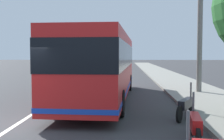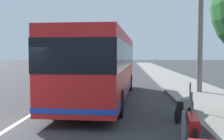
{
  "view_description": "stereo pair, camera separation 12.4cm",
  "coord_description": "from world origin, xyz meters",
  "px_view_note": "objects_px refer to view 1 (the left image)",
  "views": [
    {
      "loc": [
        -8.49,
        -3.55,
        2.29
      ],
      "look_at": [
        5.81,
        -2.85,
        1.48
      ],
      "focal_mm": 44.3,
      "sensor_mm": 36.0,
      "label": 1
    },
    {
      "loc": [
        -8.48,
        -3.67,
        2.29
      ],
      "look_at": [
        5.81,
        -2.85,
        1.48
      ],
      "focal_mm": 44.3,
      "sensor_mm": 36.0,
      "label": 2
    }
  ],
  "objects_px": {
    "motorcycle_by_tree": "(186,106)",
    "car_ahead_same_lane": "(98,62)",
    "motorcycle_nearest_curb": "(195,126)",
    "car_side_street": "(61,69)",
    "utility_pole": "(200,33)",
    "car_far_distant": "(122,62)",
    "car_oncoming": "(82,65)",
    "coach_bus": "(102,63)"
  },
  "relations": [
    {
      "from": "motorcycle_nearest_curb",
      "to": "car_oncoming",
      "type": "bearing_deg",
      "value": 22.33
    },
    {
      "from": "coach_bus",
      "to": "car_ahead_same_lane",
      "type": "bearing_deg",
      "value": 9.18
    },
    {
      "from": "car_side_street",
      "to": "motorcycle_by_tree",
      "type": "bearing_deg",
      "value": 29.75
    },
    {
      "from": "motorcycle_nearest_curb",
      "to": "car_side_street",
      "type": "relative_size",
      "value": 0.46
    },
    {
      "from": "coach_bus",
      "to": "car_oncoming",
      "type": "relative_size",
      "value": 2.57
    },
    {
      "from": "motorcycle_nearest_curb",
      "to": "car_far_distant",
      "type": "distance_m",
      "value": 54.9
    },
    {
      "from": "motorcycle_by_tree",
      "to": "car_side_street",
      "type": "distance_m",
      "value": 20.75
    },
    {
      "from": "coach_bus",
      "to": "utility_pole",
      "type": "relative_size",
      "value": 1.68
    },
    {
      "from": "motorcycle_by_tree",
      "to": "utility_pole",
      "type": "bearing_deg",
      "value": 8.55
    },
    {
      "from": "coach_bus",
      "to": "motorcycle_nearest_curb",
      "type": "relative_size",
      "value": 5.57
    },
    {
      "from": "car_side_street",
      "to": "utility_pole",
      "type": "height_order",
      "value": "utility_pole"
    },
    {
      "from": "coach_bus",
      "to": "utility_pole",
      "type": "distance_m",
      "value": 6.15
    },
    {
      "from": "motorcycle_by_tree",
      "to": "car_oncoming",
      "type": "xyz_separation_m",
      "value": [
        32.23,
        8.81,
        0.29
      ]
    },
    {
      "from": "coach_bus",
      "to": "car_ahead_same_lane",
      "type": "distance_m",
      "value": 41.48
    },
    {
      "from": "car_oncoming",
      "to": "car_side_street",
      "type": "bearing_deg",
      "value": 2.91
    },
    {
      "from": "car_side_street",
      "to": "car_ahead_same_lane",
      "type": "xyz_separation_m",
      "value": [
        26.4,
        -1.3,
        -0.05
      ]
    },
    {
      "from": "motorcycle_nearest_curb",
      "to": "car_ahead_same_lane",
      "type": "xyz_separation_m",
      "value": [
        48.0,
        7.29,
        0.26
      ]
    },
    {
      "from": "car_far_distant",
      "to": "car_oncoming",
      "type": "bearing_deg",
      "value": 166.75
    },
    {
      "from": "car_ahead_same_lane",
      "to": "utility_pole",
      "type": "distance_m",
      "value": 40.22
    },
    {
      "from": "utility_pole",
      "to": "motorcycle_by_tree",
      "type": "bearing_deg",
      "value": 161.43
    },
    {
      "from": "car_far_distant",
      "to": "coach_bus",
      "type": "bearing_deg",
      "value": -177.37
    },
    {
      "from": "motorcycle_nearest_curb",
      "to": "car_far_distant",
      "type": "bearing_deg",
      "value": 11.65
    },
    {
      "from": "coach_bus",
      "to": "car_far_distant",
      "type": "xyz_separation_m",
      "value": [
        48.07,
        -0.28,
        -1.15
      ]
    },
    {
      "from": "car_oncoming",
      "to": "car_ahead_same_lane",
      "type": "xyz_separation_m",
      "value": [
        12.88,
        -1.13,
        -0.03
      ]
    },
    {
      "from": "motorcycle_by_tree",
      "to": "motorcycle_nearest_curb",
      "type": "bearing_deg",
      "value": -160.54
    },
    {
      "from": "car_ahead_same_lane",
      "to": "car_far_distant",
      "type": "relative_size",
      "value": 1.01
    },
    {
      "from": "motorcycle_nearest_curb",
      "to": "car_side_street",
      "type": "height_order",
      "value": "car_side_street"
    },
    {
      "from": "car_oncoming",
      "to": "car_ahead_same_lane",
      "type": "bearing_deg",
      "value": 178.58
    },
    {
      "from": "motorcycle_nearest_curb",
      "to": "coach_bus",
      "type": "bearing_deg",
      "value": 32.53
    },
    {
      "from": "car_oncoming",
      "to": "utility_pole",
      "type": "height_order",
      "value": "utility_pole"
    },
    {
      "from": "motorcycle_by_tree",
      "to": "car_ahead_same_lane",
      "type": "distance_m",
      "value": 45.75
    },
    {
      "from": "coach_bus",
      "to": "car_oncoming",
      "type": "distance_m",
      "value": 28.9
    },
    {
      "from": "motorcycle_nearest_curb",
      "to": "car_oncoming",
      "type": "xyz_separation_m",
      "value": [
        35.12,
        8.42,
        0.28
      ]
    },
    {
      "from": "coach_bus",
      "to": "car_far_distant",
      "type": "distance_m",
      "value": 48.08
    },
    {
      "from": "motorcycle_nearest_curb",
      "to": "car_oncoming",
      "type": "height_order",
      "value": "car_oncoming"
    },
    {
      "from": "utility_pole",
      "to": "car_far_distant",
      "type": "bearing_deg",
      "value": 6.43
    },
    {
      "from": "coach_bus",
      "to": "car_side_street",
      "type": "distance_m",
      "value": 15.9
    },
    {
      "from": "car_side_street",
      "to": "car_far_distant",
      "type": "relative_size",
      "value": 1.06
    },
    {
      "from": "motorcycle_nearest_curb",
      "to": "car_side_street",
      "type": "distance_m",
      "value": 23.24
    },
    {
      "from": "motorcycle_by_tree",
      "to": "car_far_distant",
      "type": "distance_m",
      "value": 52.03
    },
    {
      "from": "car_ahead_same_lane",
      "to": "utility_pole",
      "type": "height_order",
      "value": "utility_pole"
    },
    {
      "from": "coach_bus",
      "to": "motorcycle_by_tree",
      "type": "distance_m",
      "value": 5.31
    }
  ]
}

